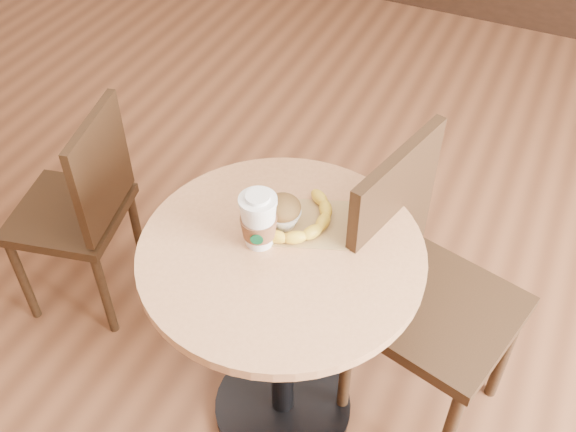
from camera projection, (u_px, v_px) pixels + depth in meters
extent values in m
plane|color=brown|center=(257.00, 397.00, 2.22)|extent=(7.00, 7.00, 0.00)
cylinder|color=black|center=(283.00, 405.00, 2.19)|extent=(0.44, 0.44, 0.02)
cylinder|color=black|center=(282.00, 338.00, 1.94)|extent=(0.07, 0.07, 0.72)
cylinder|color=tan|center=(281.00, 253.00, 1.69)|extent=(0.73, 0.73, 0.03)
cube|color=#2F1E10|center=(69.00, 214.00, 2.28)|extent=(0.43, 0.43, 0.04)
cylinder|color=#2F1E10|center=(62.00, 219.00, 2.55)|extent=(0.03, 0.03, 0.40)
cylinder|color=#2F1E10|center=(23.00, 279.00, 2.33)|extent=(0.03, 0.03, 0.40)
cylinder|color=#2F1E10|center=(137.00, 231.00, 2.50)|extent=(0.03, 0.03, 0.40)
cylinder|color=#2F1E10|center=(104.00, 293.00, 2.29)|extent=(0.03, 0.03, 0.40)
cube|color=#2F1E10|center=(101.00, 169.00, 2.10)|extent=(0.10, 0.34, 0.37)
cube|color=#2F1E10|center=(438.00, 311.00, 1.90)|extent=(0.50, 0.50, 0.04)
cylinder|color=#2F1E10|center=(505.00, 351.00, 2.08)|extent=(0.04, 0.04, 0.47)
cylinder|color=#2F1E10|center=(346.00, 365.00, 2.04)|extent=(0.04, 0.04, 0.47)
cylinder|color=#2F1E10|center=(408.00, 295.00, 2.24)|extent=(0.04, 0.04, 0.47)
cube|color=#2F1E10|center=(392.00, 216.00, 1.80)|extent=(0.13, 0.39, 0.43)
cube|color=#A78550|center=(303.00, 223.00, 1.74)|extent=(0.29, 0.25, 0.00)
cylinder|color=white|center=(258.00, 201.00, 1.60)|extent=(0.09, 0.09, 0.01)
cylinder|color=white|center=(258.00, 197.00, 1.59)|extent=(0.06, 0.06, 0.01)
cylinder|color=#074927|center=(257.00, 240.00, 1.63)|extent=(0.03, 0.01, 0.03)
ellipsoid|color=brown|center=(283.00, 208.00, 1.70)|extent=(0.09, 0.09, 0.06)
ellipsoid|color=#FDEFCA|center=(283.00, 202.00, 1.69)|extent=(0.03, 0.03, 0.02)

